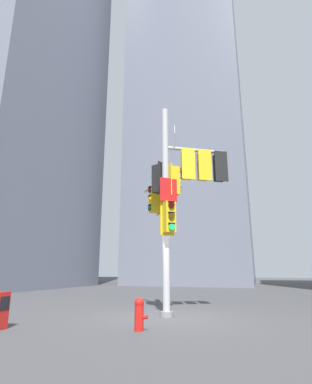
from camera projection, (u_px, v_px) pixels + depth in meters
ground at (167, 317)px, 9.25m from camera, size 120.00×120.00×0.00m
building_tower_left at (19, 27)px, 32.51m from camera, size 14.36×14.36×53.95m
building_mid_block at (189, 95)px, 38.38m from camera, size 12.49×12.49×46.21m
signal_pole_assembly at (176, 189)px, 10.52m from camera, size 3.49×2.42×7.11m
fire_hydrant at (139, 313)px, 7.18m from camera, size 0.33×0.23×0.75m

